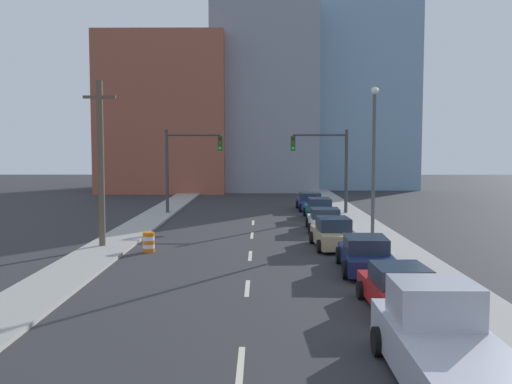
% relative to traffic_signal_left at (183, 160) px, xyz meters
% --- Properties ---
extents(sidewalk_left, '(2.38, 91.04, 0.15)m').
position_rel_traffic_signal_left_xyz_m(sidewalk_left, '(-1.83, 7.86, -4.03)').
color(sidewalk_left, '#9E9B93').
rests_on(sidewalk_left, ground).
extents(sidewalk_right, '(2.38, 91.04, 0.15)m').
position_rel_traffic_signal_left_xyz_m(sidewalk_right, '(12.43, 7.86, -4.03)').
color(sidewalk_right, '#9E9B93').
rests_on(sidewalk_right, ground).
extents(lane_stripe_at_8m, '(0.16, 2.40, 0.01)m').
position_rel_traffic_signal_left_xyz_m(lane_stripe_at_8m, '(5.30, -29.63, -4.10)').
color(lane_stripe_at_8m, beige).
rests_on(lane_stripe_at_8m, ground).
extents(lane_stripe_at_15m, '(0.16, 2.40, 0.01)m').
position_rel_traffic_signal_left_xyz_m(lane_stripe_at_15m, '(5.30, -22.41, -4.10)').
color(lane_stripe_at_15m, beige).
rests_on(lane_stripe_at_15m, ground).
extents(lane_stripe_at_21m, '(0.16, 2.40, 0.01)m').
position_rel_traffic_signal_left_xyz_m(lane_stripe_at_21m, '(5.30, -16.30, -4.10)').
color(lane_stripe_at_21m, beige).
rests_on(lane_stripe_at_21m, ground).
extents(lane_stripe_at_27m, '(0.16, 2.40, 0.01)m').
position_rel_traffic_signal_left_xyz_m(lane_stripe_at_27m, '(5.30, -10.18, -4.10)').
color(lane_stripe_at_27m, beige).
rests_on(lane_stripe_at_27m, ground).
extents(lane_stripe_at_33m, '(0.16, 2.40, 0.01)m').
position_rel_traffic_signal_left_xyz_m(lane_stripe_at_33m, '(5.30, -4.69, -4.10)').
color(lane_stripe_at_33m, beige).
rests_on(lane_stripe_at_33m, ground).
extents(building_brick_left, '(14.00, 16.00, 17.42)m').
position_rel_traffic_signal_left_xyz_m(building_brick_left, '(-5.03, 25.67, 4.61)').
color(building_brick_left, '#9E513D').
rests_on(building_brick_left, ground).
extents(building_office_center, '(12.00, 20.00, 21.05)m').
position_rel_traffic_signal_left_xyz_m(building_office_center, '(6.26, 29.67, 6.42)').
color(building_office_center, gray).
rests_on(building_office_center, ground).
extents(building_glass_right, '(13.00, 20.00, 37.89)m').
position_rel_traffic_signal_left_xyz_m(building_glass_right, '(17.99, 33.67, 14.84)').
color(building_glass_right, '#7A9EB7').
rests_on(building_glass_right, ground).
extents(traffic_signal_left, '(4.27, 0.35, 6.34)m').
position_rel_traffic_signal_left_xyz_m(traffic_signal_left, '(0.00, 0.00, 0.00)').
color(traffic_signal_left, '#38383D').
rests_on(traffic_signal_left, ground).
extents(traffic_signal_right, '(4.27, 0.35, 6.34)m').
position_rel_traffic_signal_left_xyz_m(traffic_signal_right, '(11.01, 0.00, 0.00)').
color(traffic_signal_right, '#38383D').
rests_on(traffic_signal_right, ground).
extents(utility_pole_left_mid, '(1.60, 0.32, 8.29)m').
position_rel_traffic_signal_left_xyz_m(utility_pole_left_mid, '(-2.10, -14.41, 0.16)').
color(utility_pole_left_mid, brown).
rests_on(utility_pole_left_mid, ground).
extents(traffic_barrel, '(0.56, 0.56, 0.95)m').
position_rel_traffic_signal_left_xyz_m(traffic_barrel, '(0.40, -15.38, -3.63)').
color(traffic_barrel, orange).
rests_on(traffic_barrel, ground).
extents(street_lamp, '(0.44, 0.44, 8.41)m').
position_rel_traffic_signal_left_xyz_m(street_lamp, '(12.20, -10.13, 0.77)').
color(street_lamp, '#4C4C51').
rests_on(street_lamp, ground).
extents(pickup_truck_silver, '(2.39, 5.68, 2.04)m').
position_rel_traffic_signal_left_xyz_m(pickup_truck_silver, '(9.65, -30.59, -3.27)').
color(pickup_truck_silver, '#B2B2BC').
rests_on(pickup_truck_silver, ground).
extents(sedan_red, '(2.19, 4.33, 1.39)m').
position_rel_traffic_signal_left_xyz_m(sedan_red, '(10.08, -25.11, -3.47)').
color(sedan_red, red).
rests_on(sedan_red, ground).
extents(sedan_navy, '(2.33, 4.81, 1.41)m').
position_rel_traffic_signal_left_xyz_m(sedan_navy, '(10.06, -19.52, -3.44)').
color(sedan_navy, '#141E47').
rests_on(sedan_navy, ground).
extents(sedan_tan, '(2.17, 4.36, 1.53)m').
position_rel_traffic_signal_left_xyz_m(sedan_tan, '(9.43, -14.18, -3.41)').
color(sedan_tan, tan).
rests_on(sedan_tan, ground).
extents(sedan_white, '(2.27, 4.34, 1.35)m').
position_rel_traffic_signal_left_xyz_m(sedan_white, '(9.69, -8.22, -3.48)').
color(sedan_white, silver).
rests_on(sedan_white, ground).
extents(sedan_teal, '(2.07, 4.57, 1.45)m').
position_rel_traffic_signal_left_xyz_m(sedan_teal, '(9.96, -2.44, -3.44)').
color(sedan_teal, '#196B75').
rests_on(sedan_teal, ground).
extents(sedan_blue, '(2.11, 4.55, 1.40)m').
position_rel_traffic_signal_left_xyz_m(sedan_blue, '(9.80, 3.17, -3.46)').
color(sedan_blue, navy).
rests_on(sedan_blue, ground).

